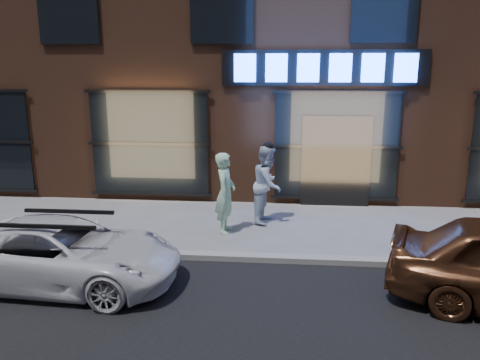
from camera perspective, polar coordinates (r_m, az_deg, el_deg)
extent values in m
plane|color=slate|center=(9.19, 13.86, -9.94)|extent=(90.00, 90.00, 0.00)
cube|color=gray|center=(9.17, 13.88, -9.60)|extent=(60.00, 0.25, 0.12)
cube|color=#54301E|center=(16.46, 10.65, 18.16)|extent=(30.00, 8.00, 10.00)
cube|color=black|center=(12.33, 10.20, 13.31)|extent=(5.20, 0.06, 0.90)
cube|color=black|center=(12.57, 11.58, 2.23)|extent=(1.80, 0.10, 2.40)
cube|color=#FFBF72|center=(12.98, -10.92, 4.40)|extent=(3.00, 0.04, 2.60)
cube|color=black|center=(12.94, -10.97, 4.37)|extent=(3.20, 0.06, 2.80)
cube|color=#FFBF72|center=(12.56, 11.64, 4.07)|extent=(3.00, 0.04, 2.60)
cube|color=black|center=(12.52, 11.66, 4.04)|extent=(3.20, 0.06, 2.80)
cube|color=black|center=(13.56, -20.25, 18.65)|extent=(1.60, 0.06, 1.60)
cube|color=black|center=(12.46, -2.27, 19.95)|extent=(1.60, 0.06, 1.60)
cube|color=black|center=(12.60, 17.22, 19.32)|extent=(1.60, 0.06, 1.60)
cube|color=#2659FF|center=(12.26, 0.62, 13.51)|extent=(0.55, 0.12, 0.70)
cube|color=#2659FF|center=(12.22, 4.46, 13.47)|extent=(0.55, 0.12, 0.70)
cube|color=#2659FF|center=(12.24, 8.31, 13.38)|extent=(0.55, 0.12, 0.70)
cube|color=#2659FF|center=(12.30, 12.14, 13.22)|extent=(0.55, 0.12, 0.70)
cube|color=#2659FF|center=(12.42, 15.90, 13.01)|extent=(0.55, 0.12, 0.70)
cube|color=#2659FF|center=(12.59, 19.57, 12.76)|extent=(0.55, 0.12, 0.70)
imported|color=#C2FFCA|center=(10.35, -1.80, -1.59)|extent=(0.48, 0.69, 1.81)
imported|color=silver|center=(11.06, 3.38, -0.50)|extent=(0.88, 1.03, 1.85)
imported|color=silver|center=(8.52, -20.92, -8.30)|extent=(4.11, 2.07, 1.12)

